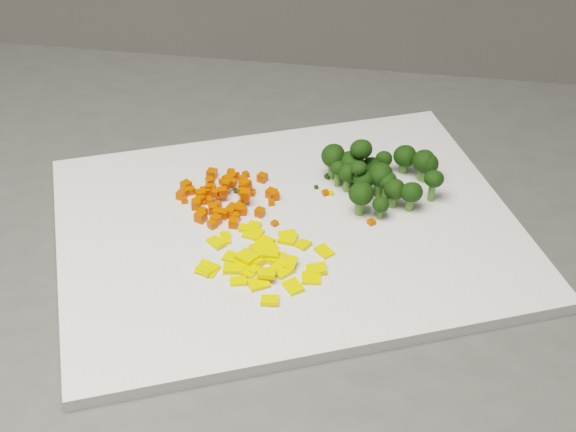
{
  "coord_description": "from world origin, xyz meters",
  "views": [
    {
      "loc": [
        0.09,
        -0.05,
        1.4
      ],
      "look_at": [
        0.08,
        0.58,
        0.92
      ],
      "focal_mm": 50.0,
      "sensor_mm": 36.0,
      "label": 1
    }
  ],
  "objects_px": {
    "carrot_pile": "(228,189)",
    "pepper_pile": "(265,255)",
    "cutting_board": "(288,229)",
    "broccoli_pile": "(378,167)"
  },
  "relations": [
    {
      "from": "cutting_board",
      "to": "pepper_pile",
      "type": "height_order",
      "value": "pepper_pile"
    },
    {
      "from": "cutting_board",
      "to": "carrot_pile",
      "type": "bearing_deg",
      "value": 148.03
    },
    {
      "from": "carrot_pile",
      "to": "pepper_pile",
      "type": "bearing_deg",
      "value": -66.11
    },
    {
      "from": "broccoli_pile",
      "to": "cutting_board",
      "type": "bearing_deg",
      "value": -145.81
    },
    {
      "from": "carrot_pile",
      "to": "pepper_pile",
      "type": "xyz_separation_m",
      "value": [
        0.04,
        -0.1,
        -0.01
      ]
    },
    {
      "from": "cutting_board",
      "to": "pepper_pile",
      "type": "bearing_deg",
      "value": -109.23
    },
    {
      "from": "carrot_pile",
      "to": "pepper_pile",
      "type": "relative_size",
      "value": 0.86
    },
    {
      "from": "carrot_pile",
      "to": "pepper_pile",
      "type": "height_order",
      "value": "carrot_pile"
    },
    {
      "from": "carrot_pile",
      "to": "broccoli_pile",
      "type": "relative_size",
      "value": 0.83
    },
    {
      "from": "cutting_board",
      "to": "broccoli_pile",
      "type": "height_order",
      "value": "broccoli_pile"
    }
  ]
}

